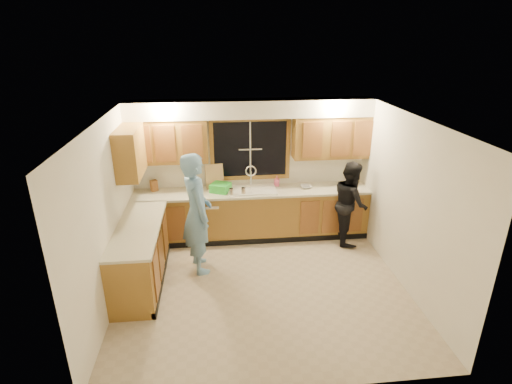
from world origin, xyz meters
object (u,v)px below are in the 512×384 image
at_px(sink, 252,193).
at_px(woman, 350,203).
at_px(dishwasher, 205,219).
at_px(stove, 134,276).
at_px(soap_bottle, 277,181).
at_px(dish_crate, 220,188).
at_px(bowl, 306,187).
at_px(man, 197,214).
at_px(knife_block, 154,186).

height_order(sink, woman, woman).
relative_size(sink, dishwasher, 1.05).
distance_m(sink, woman, 1.75).
height_order(stove, soap_bottle, soap_bottle).
bearing_deg(dish_crate, bowl, 0.15).
bearing_deg(man, woman, -91.51).
distance_m(knife_block, dish_crate, 1.18).
distance_m(dishwasher, bowl, 1.91).
xyz_separation_m(sink, soap_bottle, (0.48, 0.18, 0.15)).
xyz_separation_m(man, dish_crate, (0.38, 0.99, 0.03)).
height_order(stove, knife_block, knife_block).
height_order(sink, dish_crate, sink).
height_order(knife_block, bowl, knife_block).
bearing_deg(dish_crate, knife_block, 172.65).
bearing_deg(man, dishwasher, -20.49).
bearing_deg(knife_block, woman, -45.22).
bearing_deg(dishwasher, sink, 0.99).
bearing_deg(sink, bowl, 0.71).
xyz_separation_m(stove, woman, (3.51, 1.48, 0.30)).
bearing_deg(woman, dish_crate, 85.24).
xyz_separation_m(sink, man, (-0.94, -0.98, 0.10)).
distance_m(sink, stove, 2.60).
height_order(dishwasher, bowl, bowl).
height_order(sink, man, man).
xyz_separation_m(stove, bowl, (2.79, 1.84, 0.49)).
relative_size(man, woman, 1.28).
height_order(stove, dish_crate, dish_crate).
xyz_separation_m(stove, dish_crate, (1.24, 1.83, 0.54)).
bearing_deg(soap_bottle, bowl, -18.07).
bearing_deg(dishwasher, stove, -117.69).
bearing_deg(stove, man, 44.48).
height_order(woman, dish_crate, woman).
bearing_deg(bowl, stove, -146.61).
height_order(soap_bottle, bowl, soap_bottle).
distance_m(dishwasher, knife_block, 1.08).
distance_m(woman, soap_bottle, 1.37).
bearing_deg(man, bowl, -77.82).
relative_size(woman, knife_block, 7.46).
xyz_separation_m(man, knife_block, (-0.79, 1.14, 0.06)).
bearing_deg(dish_crate, man, -111.12).
relative_size(dishwasher, soap_bottle, 4.22).
xyz_separation_m(sink, knife_block, (-1.73, 0.16, 0.16)).
xyz_separation_m(man, bowl, (1.93, 0.99, -0.02)).
bearing_deg(stove, bowl, 33.39).
relative_size(sink, man, 0.45).
relative_size(stove, soap_bottle, 4.63).
xyz_separation_m(knife_block, bowl, (2.72, -0.15, -0.08)).
height_order(sink, stove, sink).
xyz_separation_m(sink, dishwasher, (-0.85, -0.01, -0.45)).
bearing_deg(sink, woman, -11.25).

